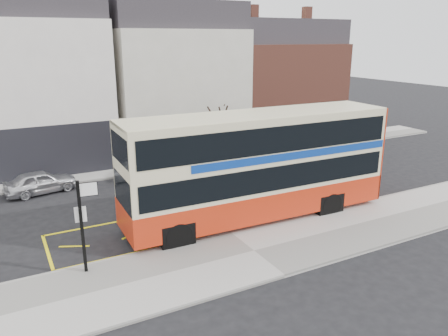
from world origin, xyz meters
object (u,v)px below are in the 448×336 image
bus_stop_post (83,218)px  car_silver (41,182)px  car_white (283,144)px  double_decker_bus (259,165)px  car_grey (152,166)px  street_tree_right (216,112)px

bus_stop_post → car_silver: (-0.48, 9.74, -1.51)m
bus_stop_post → car_white: bearing=41.3°
double_decker_bus → bus_stop_post: double_decker_bus is taller
double_decker_bus → car_grey: double_decker_bus is taller
car_silver → bus_stop_post: bearing=172.2°
car_silver → street_tree_right: street_tree_right is taller
double_decker_bus → street_tree_right: (3.09, 10.22, 0.61)m
bus_stop_post → car_silver: bus_stop_post is taller
double_decker_bus → street_tree_right: 10.69m
bus_stop_post → car_white: 19.14m
bus_stop_post → car_grey: 11.43m
car_white → street_tree_right: 5.57m
car_grey → bus_stop_post: bearing=143.0°
bus_stop_post → car_silver: 9.86m
bus_stop_post → street_tree_right: street_tree_right is taller
double_decker_bus → bus_stop_post: size_ratio=3.69×
double_decker_bus → car_white: 12.28m
car_silver → street_tree_right: size_ratio=0.78×
car_grey → street_tree_right: (5.27, 1.89, 2.55)m
double_decker_bus → car_silver: size_ratio=3.37×
car_silver → car_grey: 6.22m
car_grey → street_tree_right: 6.15m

